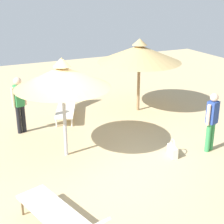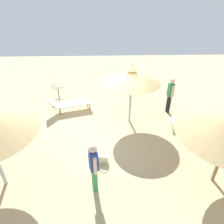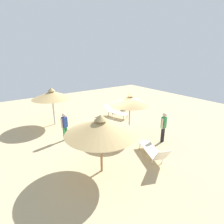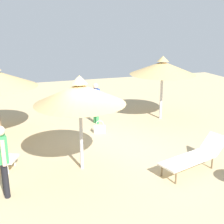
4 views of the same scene
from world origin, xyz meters
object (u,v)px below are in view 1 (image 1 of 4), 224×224
at_px(person_standing_near_left, 212,119).
at_px(handbag, 173,150).
at_px(lounge_chair_front, 60,215).
at_px(lounge_chair_near_right, 66,103).
at_px(person_standing_far_right, 19,102).
at_px(parasol_umbrella_back, 139,53).
at_px(parasol_umbrella_far_left, 62,77).

xyz_separation_m(person_standing_near_left, handbag, (0.16, 1.04, -0.74)).
bearing_deg(lounge_chair_front, lounge_chair_near_right, -19.21).
relative_size(lounge_chair_near_right, person_standing_near_left, 1.39).
height_order(person_standing_far_right, handbag, person_standing_far_right).
bearing_deg(handbag, lounge_chair_front, 114.80).
height_order(parasol_umbrella_back, lounge_chair_near_right, parasol_umbrella_back).
distance_m(parasol_umbrella_back, person_standing_far_right, 4.19).
relative_size(lounge_chair_near_right, handbag, 4.77).
bearing_deg(lounge_chair_front, person_standing_far_right, -3.38).
bearing_deg(lounge_chair_near_right, handbag, -159.11).
relative_size(lounge_chair_front, person_standing_near_left, 1.36).
xyz_separation_m(person_standing_far_right, handbag, (-3.14, -3.17, -0.80)).
bearing_deg(person_standing_near_left, parasol_umbrella_far_left, 68.31).
distance_m(parasol_umbrella_back, lounge_chair_near_right, 2.94).
xyz_separation_m(parasol_umbrella_far_left, person_standing_far_right, (1.92, 0.74, -1.11)).
relative_size(person_standing_far_right, handbag, 3.66).
xyz_separation_m(parasol_umbrella_back, person_standing_near_left, (-3.50, -0.16, -1.10)).
bearing_deg(handbag, parasol_umbrella_back, -14.79).
distance_m(lounge_chair_front, person_standing_far_right, 4.77).
bearing_deg(handbag, lounge_chair_near_right, 20.89).
xyz_separation_m(parasol_umbrella_back, handbag, (-3.34, 0.88, -1.83)).
relative_size(lounge_chair_front, handbag, 4.69).
bearing_deg(lounge_chair_near_right, parasol_umbrella_back, -104.76).
height_order(lounge_chair_near_right, handbag, lounge_chair_near_right).
distance_m(lounge_chair_front, handbag, 3.81).
relative_size(person_standing_near_left, handbag, 3.44).
height_order(person_standing_near_left, handbag, person_standing_near_left).
xyz_separation_m(lounge_chair_front, handbag, (1.59, -3.45, -0.25)).
bearing_deg(parasol_umbrella_far_left, lounge_chair_near_right, -18.50).
bearing_deg(handbag, person_standing_far_right, 45.30).
distance_m(parasol_umbrella_back, parasol_umbrella_far_left, 3.94).
xyz_separation_m(parasol_umbrella_back, parasol_umbrella_far_left, (-2.12, 3.32, 0.08)).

